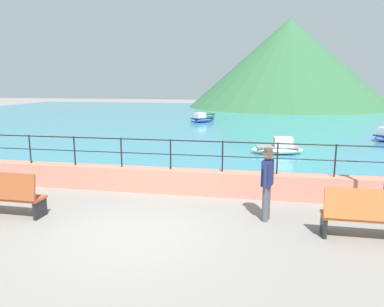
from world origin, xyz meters
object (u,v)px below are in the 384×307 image
(person_walking, at_px, (267,180))
(bench_far, at_px, (366,214))
(boat_0, at_px, (206,116))
(bench_main, at_px, (7,194))
(boat_2, at_px, (202,119))
(boat_1, at_px, (278,148))

(person_walking, bearing_deg, bench_far, -20.75)
(bench_far, distance_m, boat_0, 25.87)
(bench_main, height_order, bench_far, same)
(bench_main, bearing_deg, person_walking, 8.65)
(bench_far, bearing_deg, person_walking, 159.25)
(boat_2, bearing_deg, boat_0, 93.48)
(bench_main, height_order, boat_0, bench_main)
(person_walking, bearing_deg, boat_1, 85.93)
(person_walking, height_order, boat_1, person_walking)
(boat_1, xyz_separation_m, boat_2, (-5.52, 12.37, 0.00))
(bench_far, height_order, boat_0, bench_far)
(bench_main, relative_size, boat_2, 0.74)
(person_walking, distance_m, boat_2, 21.12)
(boat_1, bearing_deg, person_walking, -94.07)
(bench_far, distance_m, boat_1, 9.02)
(person_walking, relative_size, boat_2, 0.76)
(bench_far, height_order, person_walking, person_walking)
(bench_far, xyz_separation_m, person_walking, (-2.00, 0.76, 0.42))
(person_walking, relative_size, boat_1, 0.73)
(bench_main, xyz_separation_m, boat_0, (1.03, 25.04, -0.30))
(bench_main, xyz_separation_m, person_walking, (6.18, 0.94, 0.42))
(boat_2, bearing_deg, boat_1, -65.95)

